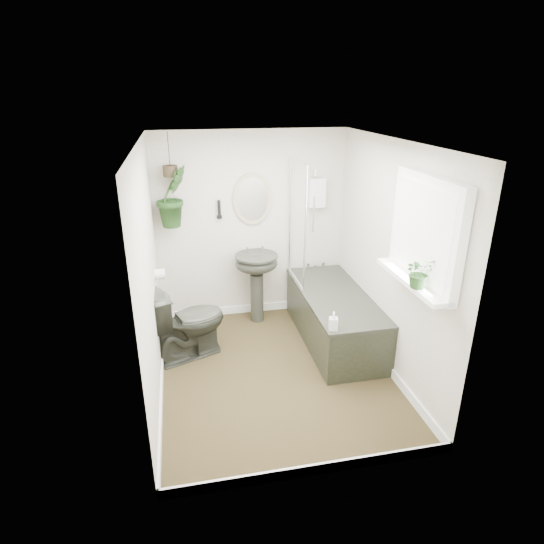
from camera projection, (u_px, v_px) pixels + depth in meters
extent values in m
cube|color=#2D2411|center=(275.00, 372.00, 4.71)|extent=(2.30, 2.80, 0.02)
cube|color=white|center=(276.00, 141.00, 3.84)|extent=(2.30, 2.80, 0.02)
cube|color=silver|center=(251.00, 227.00, 5.55)|extent=(2.30, 0.02, 2.30)
cube|color=silver|center=(320.00, 345.00, 2.99)|extent=(2.30, 0.02, 2.30)
cube|color=silver|center=(148.00, 278.00, 4.06)|extent=(0.02, 2.80, 2.30)
cube|color=silver|center=(390.00, 259.00, 4.49)|extent=(0.02, 2.80, 2.30)
cube|color=white|center=(275.00, 367.00, 4.69)|extent=(2.30, 2.80, 0.10)
cube|color=white|center=(317.00, 193.00, 5.49)|extent=(0.20, 0.10, 0.35)
ellipsoid|color=tan|center=(252.00, 199.00, 5.39)|extent=(0.46, 0.03, 0.62)
cylinder|color=black|center=(219.00, 209.00, 5.34)|extent=(0.04, 0.04, 0.22)
cylinder|color=white|center=(160.00, 274.00, 4.80)|extent=(0.11, 0.11, 0.11)
cube|color=white|center=(426.00, 231.00, 3.66)|extent=(0.08, 1.00, 0.90)
cube|color=white|center=(412.00, 280.00, 3.80)|extent=(0.18, 1.00, 0.04)
cube|color=white|center=(421.00, 232.00, 3.65)|extent=(0.01, 0.86, 0.76)
imported|color=#292C24|center=(187.00, 321.00, 4.84)|extent=(0.92, 0.73, 0.83)
imported|color=black|center=(420.00, 272.00, 3.56)|extent=(0.24, 0.21, 0.26)
imported|color=black|center=(172.00, 196.00, 5.07)|extent=(0.48, 0.46, 0.68)
imported|color=#272524|center=(333.00, 321.00, 4.31)|extent=(0.10, 0.10, 0.18)
cylinder|color=#312819|center=(170.00, 171.00, 4.96)|extent=(0.16, 0.16, 0.12)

